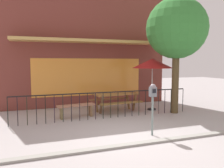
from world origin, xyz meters
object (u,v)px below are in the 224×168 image
at_px(patio_bench, 76,108).
at_px(parking_meter_near, 153,96).
at_px(street_tree, 177,29).
at_px(picnic_table_left, 115,97).
at_px(patio_umbrella, 152,64).

height_order(patio_bench, parking_meter_near, parking_meter_near).
bearing_deg(street_tree, picnic_table_left, 153.46).
distance_m(picnic_table_left, patio_umbrella, 2.09).
bearing_deg(patio_umbrella, street_tree, -56.53).
relative_size(patio_umbrella, parking_meter_near, 1.52).
xyz_separation_m(patio_umbrella, patio_bench, (-3.30, -0.26, -1.62)).
relative_size(patio_umbrella, street_tree, 0.48).
bearing_deg(patio_bench, parking_meter_near, -60.75).
bearing_deg(parking_meter_near, patio_bench, 119.25).
distance_m(patio_umbrella, parking_meter_near, 3.62).
relative_size(patio_bench, parking_meter_near, 0.99).
xyz_separation_m(patio_bench, parking_meter_near, (1.57, -2.80, 0.76)).
height_order(picnic_table_left, patio_umbrella, patio_umbrella).
bearing_deg(patio_bench, street_tree, -8.63).
height_order(patio_umbrella, street_tree, street_tree).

